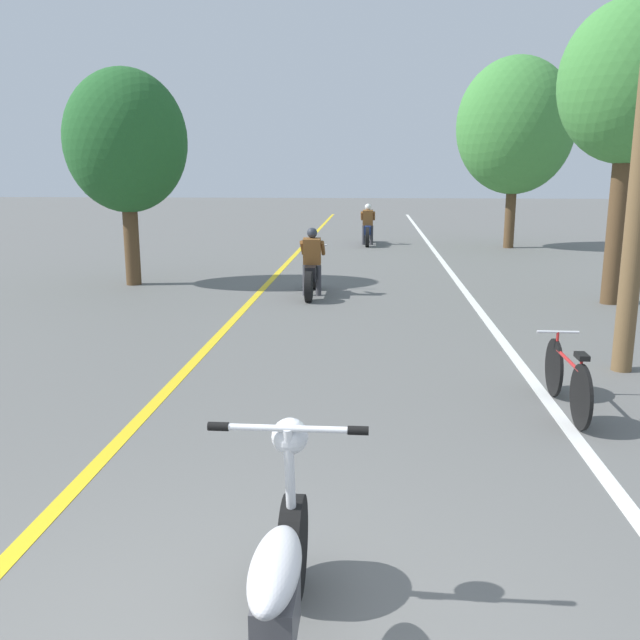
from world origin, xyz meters
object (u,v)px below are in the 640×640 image
roadside_tree_right_near (629,85)px  roadside_tree_left (126,142)px  motorcycle_rider_far (368,229)px  roadside_tree_right_far (515,126)px  motorcycle_rider_lead (312,270)px  bicycle_parked (567,379)px  motorcycle_foreground (277,594)px

roadside_tree_right_near → roadside_tree_left: roadside_tree_right_near is taller
roadside_tree_left → motorcycle_rider_far: 10.21m
roadside_tree_right_far → motorcycle_rider_lead: 10.99m
roadside_tree_left → motorcycle_rider_far: (4.98, 8.57, -2.48)m
bicycle_parked → motorcycle_rider_lead: bearing=116.4°
roadside_tree_left → motorcycle_rider_lead: size_ratio=2.22×
motorcycle_foreground → motorcycle_rider_lead: bearing=94.2°
roadside_tree_right_near → motorcycle_foreground: roadside_tree_right_near is taller
motorcycle_rider_lead → bicycle_parked: bearing=-63.6°
motorcycle_rider_lead → motorcycle_rider_far: motorcycle_rider_far is taller
roadside_tree_right_far → motorcycle_rider_far: bearing=172.2°
motorcycle_rider_lead → roadside_tree_left: bearing=166.1°
motorcycle_foreground → motorcycle_rider_far: (0.25, 19.85, 0.09)m
motorcycle_rider_lead → roadside_tree_right_near: bearing=-4.5°
motorcycle_rider_lead → motorcycle_rider_far: 9.60m
roadside_tree_right_near → motorcycle_rider_lead: bearing=175.5°
roadside_tree_right_far → motorcycle_rider_far: roadside_tree_right_far is taller
roadside_tree_left → motorcycle_rider_lead: roadside_tree_left is taller
bicycle_parked → motorcycle_foreground: bearing=-121.9°
roadside_tree_right_near → motorcycle_foreground: (-4.83, -9.86, -3.45)m
motorcycle_rider_lead → bicycle_parked: size_ratio=1.25×
roadside_tree_right_far → roadside_tree_left: (-9.49, -7.95, -0.76)m
roadside_tree_right_near → motorcycle_rider_far: bearing=114.6°
motorcycle_foreground → roadside_tree_left: bearing=112.7°
roadside_tree_left → motorcycle_rider_lead: (3.97, -0.98, -2.49)m
roadside_tree_right_far → roadside_tree_left: bearing=-140.0°
roadside_tree_left → motorcycle_foreground: size_ratio=2.28×
roadside_tree_right_near → roadside_tree_right_far: bearing=90.4°
roadside_tree_left → roadside_tree_right_far: bearing=40.0°
roadside_tree_left → motorcycle_rider_lead: bearing=-13.9°
roadside_tree_right_near → motorcycle_foreground: 11.51m
roadside_tree_right_near → roadside_tree_right_far: (-0.06, 9.37, -0.12)m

